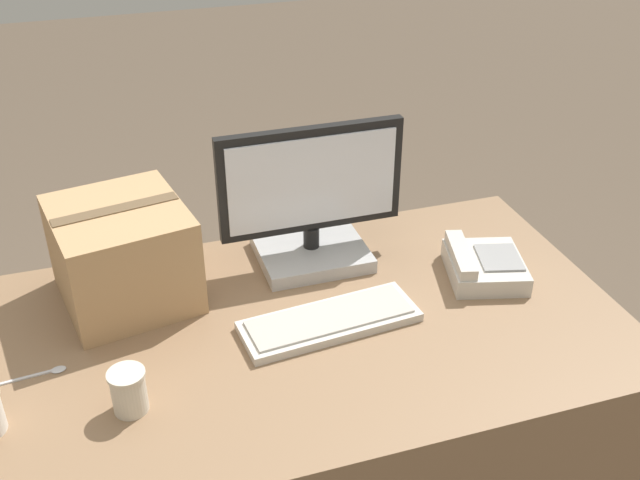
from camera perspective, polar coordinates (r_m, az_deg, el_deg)
The scene contains 7 objects.
office_desk at distance 2.06m, azimuth -4.35°, elevation -15.08°, with size 1.80×0.90×0.73m.
monitor at distance 2.00m, azimuth -0.67°, elevation 2.43°, with size 0.50×0.25×0.39m.
keyboard at distance 1.82m, azimuth 0.75°, elevation -6.16°, with size 0.45×0.19×0.03m.
desk_phone at distance 2.03m, azimuth 12.30°, elevation -1.91°, with size 0.24×0.26×0.08m.
paper_cup_right at distance 1.63m, azimuth -14.37°, elevation -11.08°, with size 0.08×0.08×0.10m.
spoon at distance 1.80m, azimuth -20.51°, elevation -9.54°, with size 0.16×0.03×0.00m.
cardboard_box at distance 1.92m, azimuth -14.79°, elevation -1.05°, with size 0.36×0.38×0.26m.
Camera 1 is at (-0.29, -1.39, 1.85)m, focal length 42.00 mm.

